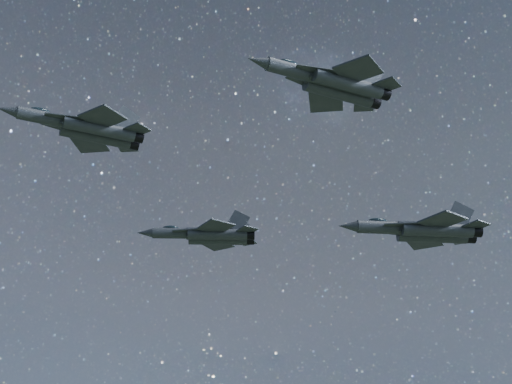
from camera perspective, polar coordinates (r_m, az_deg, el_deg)
name	(u,v)px	position (r m, az deg, el deg)	size (l,w,h in m)	color
jet_lead	(86,128)	(80.10, -13.44, 4.99)	(16.09, 11.48, 4.11)	#2E3439
jet_left	(208,235)	(105.88, -3.86, -3.45)	(18.06, 11.95, 4.61)	#2E3439
jet_right	(332,83)	(68.63, 6.11, 8.66)	(15.11, 10.76, 3.85)	#2E3439
jet_slot	(423,231)	(97.35, 13.22, -3.02)	(19.79, 13.26, 5.00)	#2E3439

